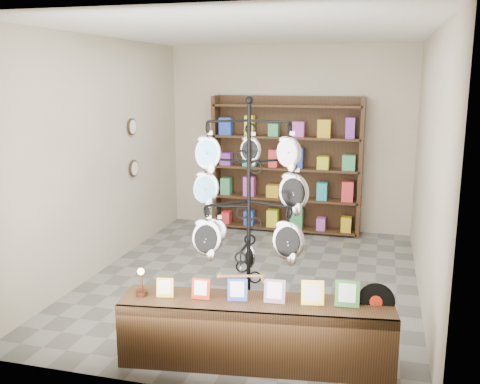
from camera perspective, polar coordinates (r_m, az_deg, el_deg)
name	(u,v)px	position (r m, az deg, el deg)	size (l,w,h in m)	color
ground	(252,279)	(6.82, 1.32, -9.30)	(5.00, 5.00, 0.00)	slate
room_envelope	(253,133)	(6.38, 1.40, 6.36)	(5.00, 5.00, 5.00)	beige
display_tree	(249,202)	(5.04, 0.94, -1.04)	(1.20, 1.14, 2.33)	black
front_shelf	(256,332)	(4.87, 1.70, -14.70)	(2.42, 0.80, 0.84)	black
back_shelving	(286,169)	(8.72, 4.95, 2.45)	(2.42, 0.36, 2.20)	black
wall_clocks	(133,148)	(7.84, -11.36, 4.65)	(0.03, 0.24, 0.84)	black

